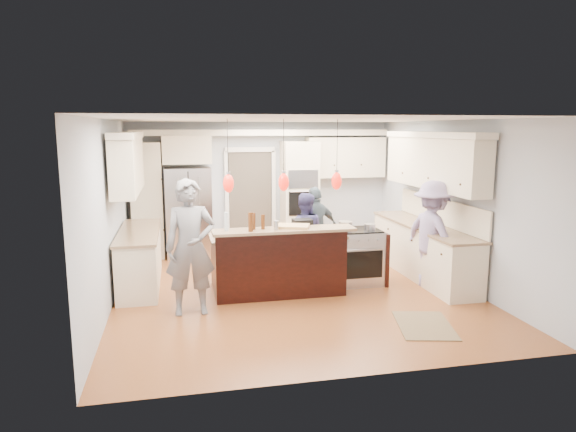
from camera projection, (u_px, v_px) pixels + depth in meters
name	position (u px, v px, depth m)	size (l,w,h in m)	color
ground_plane	(293.00, 290.00, 8.26)	(6.00, 6.00, 0.00)	#A65F2D
room_shell	(293.00, 177.00, 7.95)	(5.54, 6.04, 2.72)	#B2BCC6
refrigerator	(189.00, 212.00, 10.33)	(0.90, 0.70, 1.80)	#B7B7BC
oven_column	(299.00, 196.00, 10.79)	(0.72, 0.69, 2.30)	beige
back_upper_cabinets	(227.00, 173.00, 10.48)	(5.30, 0.61, 2.54)	beige
right_counter_run	(426.00, 217.00, 8.88)	(0.64, 3.10, 2.51)	beige
left_cabinets	(136.00, 223.00, 8.34)	(0.64, 2.30, 2.51)	beige
kitchen_island	(277.00, 260.00, 8.20)	(2.10, 1.46, 1.12)	black
island_range	(358.00, 256.00, 8.57)	(0.82, 0.71, 0.92)	#B7B7BC
pendant_lights	(284.00, 182.00, 7.41)	(1.75, 0.15, 1.03)	black
person_bar_end	(190.00, 247.00, 7.07)	(0.69, 0.45, 1.90)	slate
person_far_left	(304.00, 234.00, 9.04)	(0.71, 0.55, 1.46)	navy
person_far_right	(316.00, 228.00, 9.37)	(0.89, 0.37, 1.53)	#455661
person_range_side	(433.00, 235.00, 8.27)	(1.13, 0.65, 1.75)	#9081AE
floor_rug	(424.00, 325.00, 6.76)	(0.69, 1.01, 0.01)	olive
water_bottle	(226.00, 222.00, 7.31)	(0.06, 0.06, 0.27)	silver
beer_bottle_a	(253.00, 221.00, 7.43)	(0.06, 0.06, 0.24)	#4B250D
beer_bottle_b	(251.00, 222.00, 7.28)	(0.07, 0.07, 0.28)	#4B250D
beer_bottle_c	(263.00, 222.00, 7.45)	(0.05, 0.05, 0.22)	#4B250D
drink_can	(276.00, 225.00, 7.40)	(0.07, 0.07, 0.13)	#B7B7BC
cutting_board	(293.00, 226.00, 7.60)	(0.47, 0.33, 0.04)	tan
pot_large	(345.00, 225.00, 8.49)	(0.22, 0.22, 0.13)	#B7B7BC
pot_small	(370.00, 227.00, 8.47)	(0.18, 0.18, 0.09)	#B7B7BC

